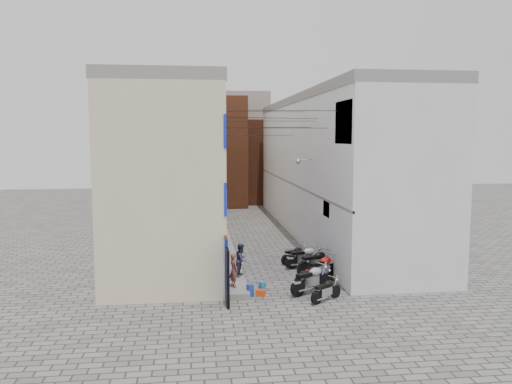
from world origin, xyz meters
name	(u,v)px	position (x,y,z in m)	size (l,w,h in m)	color
ground	(290,298)	(0.00, 0.00, 0.00)	(90.00, 90.00, 0.00)	#5B5956
plinth	(221,234)	(-2.05, 13.00, 0.12)	(0.90, 26.00, 0.25)	gray
building_left	(174,167)	(-4.98, 12.95, 4.50)	(5.10, 27.00, 9.00)	beige
building_right	(328,166)	(5.00, 13.00, 4.51)	(5.94, 26.00, 9.00)	white
building_far_brick_left	(213,152)	(-2.00, 28.00, 5.00)	(6.00, 6.00, 10.00)	brown
building_far_brick_right	(263,161)	(3.00, 30.00, 4.00)	(5.00, 6.00, 8.00)	brown
building_far_concrete	(230,145)	(0.00, 34.00, 5.50)	(8.00, 5.00, 11.00)	gray
far_shopfront	(237,195)	(0.00, 25.20, 1.20)	(2.00, 0.30, 2.40)	black
overhead_wires	(264,123)	(0.00, 7.64, 7.12)	(5.80, 13.02, 1.32)	black
motorcycle_a	(326,289)	(1.33, -0.50, 0.49)	(0.53, 1.68, 0.97)	black
motorcycle_b	(311,278)	(0.99, 0.58, 0.63)	(0.69, 2.17, 1.26)	#9C9CA0
motorcycle_c	(314,276)	(1.30, 1.33, 0.49)	(0.53, 1.68, 0.98)	#0E1ED8
motorcycle_d	(322,267)	(1.90, 2.30, 0.63)	(0.69, 2.18, 1.26)	#B2120C
motorcycle_e	(316,261)	(1.89, 3.40, 0.62)	(0.68, 2.15, 1.24)	black
motorcycle_f	(305,256)	(1.59, 4.47, 0.60)	(0.65, 2.06, 1.19)	#A09FA4
motorcycle_g	(295,254)	(1.28, 5.39, 0.49)	(0.54, 1.70, 0.98)	black
person_a	(234,270)	(-2.16, 1.00, 0.96)	(0.52, 0.34, 1.42)	#994C37
person_b	(241,260)	(-1.70, 2.62, 0.97)	(0.70, 0.55, 1.45)	#32334C
water_jug_near	(250,290)	(-1.55, 0.50, 0.24)	(0.31, 0.31, 0.48)	#2038A4
water_jug_far	(262,287)	(-1.00, 0.89, 0.23)	(0.29, 0.29, 0.46)	#2272AD
red_crate	(261,293)	(-1.11, 0.50, 0.12)	(0.38, 0.28, 0.24)	#CA3B0E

